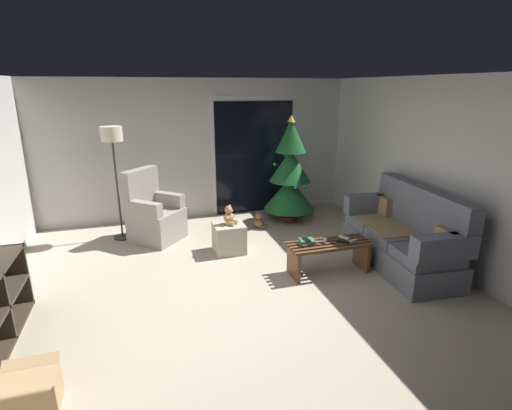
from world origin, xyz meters
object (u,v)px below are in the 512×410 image
at_px(ottoman, 229,238).
at_px(cardboard_box_open_near_shelf, 28,393).
at_px(floor_lamp, 113,145).
at_px(teddy_bear_honey, 229,216).
at_px(coffee_table, 329,253).
at_px(remote_graphite, 324,241).
at_px(remote_silver, 353,241).
at_px(remote_black, 343,242).
at_px(remote_white, 344,237).
at_px(book_stack, 307,242).
at_px(couch, 403,237).
at_px(teddy_bear_chestnut_by_tree, 259,221).
at_px(cell_phone, 306,240).
at_px(christmas_tree, 290,175).
at_px(armchair, 154,215).

height_order(ottoman, cardboard_box_open_near_shelf, ottoman).
height_order(floor_lamp, teddy_bear_honey, floor_lamp).
bearing_deg(coffee_table, remote_graphite, 131.66).
xyz_separation_m(remote_silver, remote_black, (-0.14, 0.01, 0.00)).
relative_size(remote_white, book_stack, 0.60).
height_order(couch, floor_lamp, floor_lamp).
bearing_deg(floor_lamp, teddy_bear_chestnut_by_tree, -5.31).
distance_m(book_stack, cardboard_box_open_near_shelf, 3.27).
height_order(book_stack, cell_phone, cell_phone).
xyz_separation_m(coffee_table, christmas_tree, (0.26, 2.09, 0.56)).
bearing_deg(armchair, floor_lamp, 157.46).
xyz_separation_m(ottoman, cardboard_box_open_near_shelf, (-2.11, -2.42, -0.08)).
bearing_deg(book_stack, remote_black, -12.10).
distance_m(remote_black, book_stack, 0.47).
xyz_separation_m(remote_silver, ottoman, (-1.41, 1.09, -0.22)).
bearing_deg(book_stack, cell_phone, -152.21).
distance_m(remote_silver, ottoman, 1.79).
height_order(armchair, cardboard_box_open_near_shelf, armchair).
relative_size(remote_graphite, remote_black, 1.00).
bearing_deg(remote_graphite, coffee_table, -8.92).
height_order(couch, christmas_tree, christmas_tree).
distance_m(christmas_tree, teddy_bear_honey, 1.74).
bearing_deg(teddy_bear_chestnut_by_tree, remote_white, -70.11).
bearing_deg(remote_graphite, floor_lamp, -178.26).
bearing_deg(cell_phone, armchair, 133.55).
bearing_deg(remote_black, book_stack, 121.06).
distance_m(couch, christmas_tree, 2.34).
relative_size(coffee_table, remote_silver, 7.05).
xyz_separation_m(teddy_bear_honey, teddy_bear_chestnut_by_tree, (0.71, 0.82, -0.43)).
relative_size(remote_silver, teddy_bear_honey, 0.55).
xyz_separation_m(couch, armchair, (-3.21, 1.90, 0.00)).
height_order(couch, coffee_table, couch).
height_order(coffee_table, remote_white, remote_white).
bearing_deg(cell_phone, cardboard_box_open_near_shelf, -155.57).
bearing_deg(remote_black, christmas_tree, 40.68).
height_order(coffee_table, floor_lamp, floor_lamp).
xyz_separation_m(couch, remote_silver, (-0.77, -0.00, 0.03)).
relative_size(floor_lamp, cardboard_box_open_near_shelf, 4.01).
height_order(christmas_tree, teddy_bear_chestnut_by_tree, christmas_tree).
height_order(remote_black, armchair, armchair).
xyz_separation_m(cell_phone, ottoman, (-0.79, 0.99, -0.27)).
height_order(armchair, ottoman, armchair).
bearing_deg(couch, remote_black, 179.26).
relative_size(couch, armchair, 1.76).
height_order(remote_silver, remote_graphite, same).
height_order(remote_white, ottoman, remote_white).
height_order(cell_phone, christmas_tree, christmas_tree).
xyz_separation_m(remote_silver, teddy_bear_honey, (-1.40, 1.09, 0.12)).
height_order(book_stack, floor_lamp, floor_lamp).
xyz_separation_m(couch, teddy_bear_honey, (-2.17, 1.09, 0.15)).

